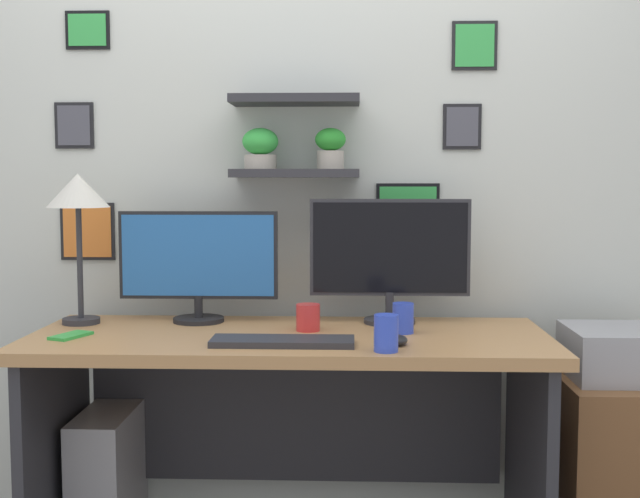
% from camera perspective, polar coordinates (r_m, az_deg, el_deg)
% --- Properties ---
extents(back_wall_assembly, '(4.40, 0.24, 2.70)m').
position_cam_1_polar(back_wall_assembly, '(3.06, -1.62, 6.71)').
color(back_wall_assembly, silver).
rests_on(back_wall_assembly, ground).
extents(desk, '(1.70, 0.68, 0.75)m').
position_cam_1_polar(desk, '(2.77, -2.10, -10.00)').
color(desk, tan).
rests_on(desk, ground).
extents(monitor_left, '(0.56, 0.18, 0.39)m').
position_cam_1_polar(monitor_left, '(2.89, -8.60, -0.91)').
color(monitor_left, black).
rests_on(monitor_left, desk).
extents(monitor_right, '(0.56, 0.18, 0.44)m').
position_cam_1_polar(monitor_right, '(2.84, 4.96, -0.41)').
color(monitor_right, '#2D2D33').
rests_on(monitor_right, desk).
extents(keyboard, '(0.44, 0.14, 0.02)m').
position_cam_1_polar(keyboard, '(2.49, -2.65, -6.54)').
color(keyboard, '#2D2D33').
rests_on(keyboard, desk).
extents(computer_mouse, '(0.06, 0.09, 0.03)m').
position_cam_1_polar(computer_mouse, '(2.50, 5.57, -6.42)').
color(computer_mouse, black).
rests_on(computer_mouse, desk).
extents(desk_lamp, '(0.22, 0.22, 0.53)m').
position_cam_1_polar(desk_lamp, '(2.93, -16.73, 3.36)').
color(desk_lamp, '#2D2D33').
rests_on(desk_lamp, desk).
extents(cell_phone, '(0.12, 0.16, 0.01)m').
position_cam_1_polar(cell_phone, '(2.73, -17.21, -5.87)').
color(cell_phone, green).
rests_on(cell_phone, desk).
extents(coffee_mug, '(0.08, 0.08, 0.09)m').
position_cam_1_polar(coffee_mug, '(2.71, -0.85, -4.86)').
color(coffee_mug, red).
rests_on(coffee_mug, desk).
extents(pen_cup, '(0.07, 0.07, 0.10)m').
position_cam_1_polar(pen_cup, '(2.68, 5.89, -4.88)').
color(pen_cup, blue).
rests_on(pen_cup, desk).
extents(water_cup, '(0.07, 0.07, 0.11)m').
position_cam_1_polar(water_cup, '(2.39, 4.70, -5.95)').
color(water_cup, blue).
rests_on(water_cup, desk).
extents(drawer_cabinet, '(0.44, 0.50, 0.58)m').
position_cam_1_polar(drawer_cabinet, '(3.04, 20.53, -13.89)').
color(drawer_cabinet, brown).
rests_on(drawer_cabinet, ground).
extents(printer, '(0.38, 0.34, 0.17)m').
position_cam_1_polar(printer, '(2.94, 20.75, -6.90)').
color(printer, '#9E9EA3').
rests_on(printer, drawer_cabinet).
extents(computer_tower_left, '(0.18, 0.40, 0.44)m').
position_cam_1_polar(computer_tower_left, '(3.04, -14.76, -15.10)').
color(computer_tower_left, '#99999E').
rests_on(computer_tower_left, ground).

